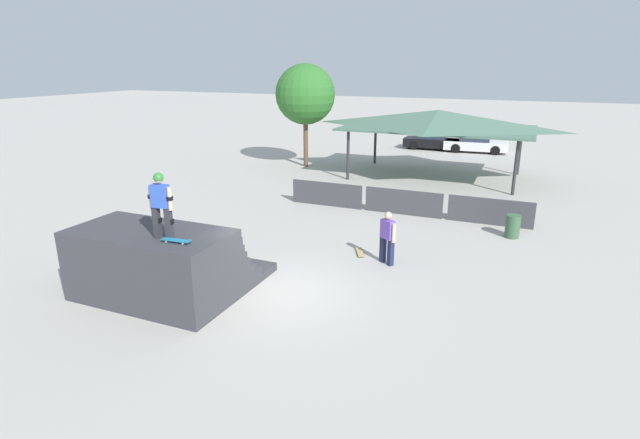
{
  "coord_description": "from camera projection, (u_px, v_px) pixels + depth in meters",
  "views": [
    {
      "loc": [
        6.05,
        -11.16,
        6.16
      ],
      "look_at": [
        -0.28,
        3.65,
        1.06
      ],
      "focal_mm": 28.0,
      "sensor_mm": 36.0,
      "label": 1
    }
  ],
  "objects": [
    {
      "name": "ground_plane",
      "position": [
        278.0,
        293.0,
        13.91
      ],
      "size": [
        160.0,
        160.0,
        0.0
      ],
      "primitive_type": "plane",
      "color": "#ADA8A0"
    },
    {
      "name": "skateboard_on_deck",
      "position": [
        177.0,
        240.0,
        12.2
      ],
      "size": [
        0.79,
        0.26,
        0.09
      ],
      "rotation": [
        0.0,
        0.0,
        0.08
      ],
      "color": "silver",
      "rests_on": "quarter_pipe_ramp"
    },
    {
      "name": "quarter_pipe_ramp",
      "position": [
        161.0,
        264.0,
        13.68
      ],
      "size": [
        4.31,
        4.1,
        1.93
      ],
      "color": "#38383D",
      "rests_on": "ground"
    },
    {
      "name": "trash_bin",
      "position": [
        513.0,
        226.0,
        18.22
      ],
      "size": [
        0.52,
        0.52,
        0.85
      ],
      "primitive_type": "cylinder",
      "color": "#385B3D",
      "rests_on": "ground"
    },
    {
      "name": "tree_beside_pavilion",
      "position": [
        305.0,
        95.0,
        29.58
      ],
      "size": [
        3.56,
        3.56,
        6.11
      ],
      "color": "brown",
      "rests_on": "ground"
    },
    {
      "name": "pavilion_shelter",
      "position": [
        438.0,
        120.0,
        27.05
      ],
      "size": [
        10.02,
        5.88,
        3.69
      ],
      "color": "#2D2D33",
      "rests_on": "ground"
    },
    {
      "name": "bystander_walking",
      "position": [
        387.0,
        235.0,
        15.68
      ],
      "size": [
        0.64,
        0.47,
        1.72
      ],
      "rotation": [
        0.0,
        0.0,
        2.56
      ],
      "color": "#1E2347",
      "rests_on": "ground"
    },
    {
      "name": "skater_on_deck",
      "position": [
        161.0,
        201.0,
        12.23
      ],
      "size": [
        0.72,
        0.25,
        1.68
      ],
      "rotation": [
        0.0,
        0.0,
        0.07
      ],
      "color": "#2D2D33",
      "rests_on": "quarter_pipe_ramp"
    },
    {
      "name": "skateboard_on_ground",
      "position": [
        360.0,
        252.0,
        16.76
      ],
      "size": [
        0.52,
        0.79,
        0.09
      ],
      "rotation": [
        0.0,
        0.0,
        2.02
      ],
      "color": "green",
      "rests_on": "ground"
    },
    {
      "name": "parked_car_white",
      "position": [
        476.0,
        144.0,
        35.52
      ],
      "size": [
        4.48,
        2.02,
        1.27
      ],
      "rotation": [
        0.0,
        0.0,
        0.07
      ],
      "color": "silver",
      "rests_on": "ground"
    },
    {
      "name": "barrier_fence",
      "position": [
        403.0,
        202.0,
        20.97
      ],
      "size": [
        10.27,
        0.12,
        1.05
      ],
      "color": "#3D3D42",
      "rests_on": "ground"
    },
    {
      "name": "parked_car_black",
      "position": [
        433.0,
        141.0,
        36.67
      ],
      "size": [
        4.26,
        1.71,
        1.27
      ],
      "rotation": [
        0.0,
        0.0,
        -0.01
      ],
      "color": "black",
      "rests_on": "ground"
    }
  ]
}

